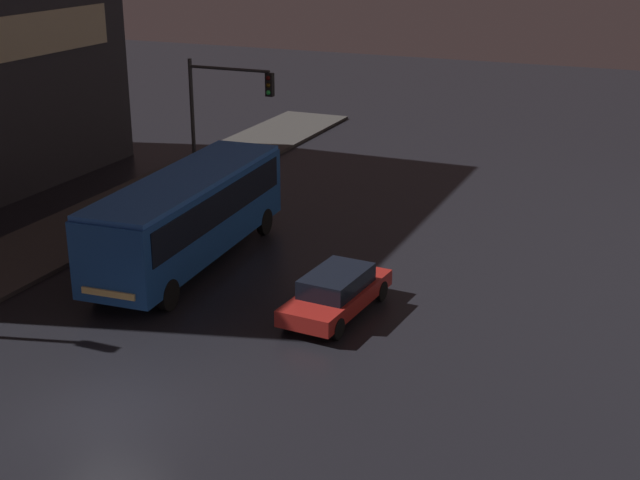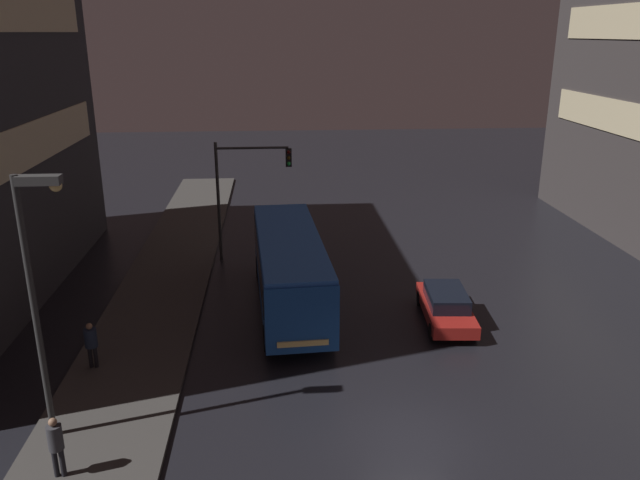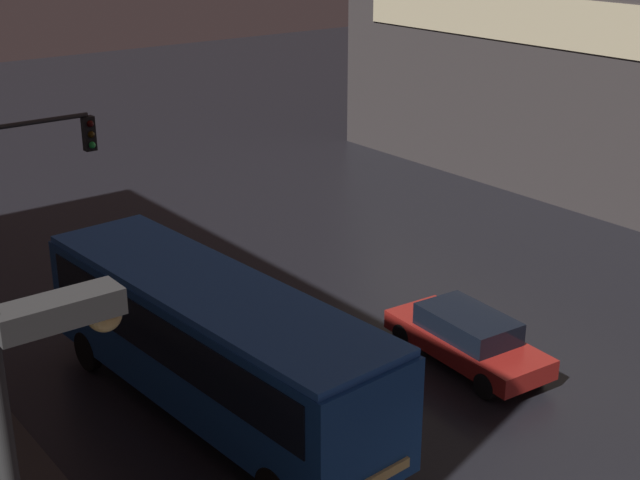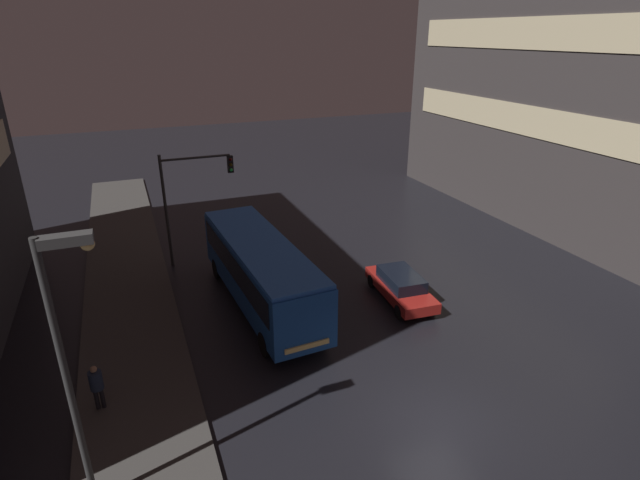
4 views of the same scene
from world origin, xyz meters
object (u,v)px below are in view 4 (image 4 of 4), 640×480
at_px(street_lamp_sidewalk, 69,339).
at_px(car_taxi, 401,286).
at_px(pedestrian_near, 96,383).
at_px(traffic_light_main, 190,189).
at_px(bus_near, 261,267).

bearing_deg(street_lamp_sidewalk, car_taxi, 27.35).
distance_m(pedestrian_near, traffic_light_main, 12.29).
height_order(bus_near, street_lamp_sidewalk, street_lamp_sidewalk).
bearing_deg(pedestrian_near, traffic_light_main, -12.27).
bearing_deg(pedestrian_near, street_lamp_sidewalk, -166.39).
bearing_deg(street_lamp_sidewalk, bus_near, 51.66).
height_order(bus_near, traffic_light_main, traffic_light_main).
bearing_deg(pedestrian_near, bus_near, -43.35).
relative_size(pedestrian_near, street_lamp_sidewalk, 0.22).
relative_size(car_taxi, traffic_light_main, 0.76).
distance_m(bus_near, street_lamp_sidewalk, 11.47).
bearing_deg(bus_near, traffic_light_main, -74.61).
height_order(car_taxi, traffic_light_main, traffic_light_main).
xyz_separation_m(pedestrian_near, street_lamp_sidewalk, (0.11, -3.82, 4.05)).
distance_m(bus_near, car_taxi, 6.63).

